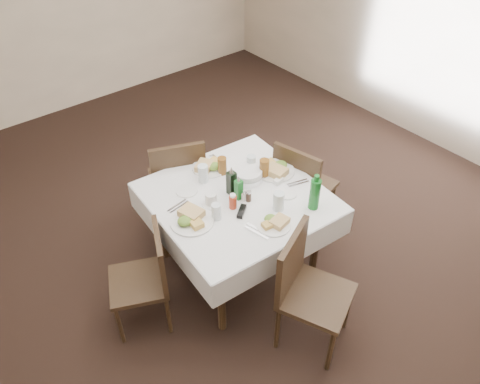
{
  "coord_description": "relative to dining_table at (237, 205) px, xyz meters",
  "views": [
    {
      "loc": [
        -1.55,
        -2.0,
        2.99
      ],
      "look_at": [
        0.11,
        0.05,
        0.8
      ],
      "focal_mm": 35.0,
      "sensor_mm": 36.0,
      "label": 1
    }
  ],
  "objects": [
    {
      "name": "salt_shaker",
      "position": [
        0.01,
        -0.07,
        0.13
      ],
      "size": [
        0.04,
        0.04,
        0.08
      ],
      "color": "white",
      "rests_on": "dining_table"
    },
    {
      "name": "dining_table",
      "position": [
        0.0,
        0.0,
        0.0
      ],
      "size": [
        1.3,
        1.3,
        0.76
      ],
      "color": "black",
      "rests_on": "ground"
    },
    {
      "name": "chair_west",
      "position": [
        -0.79,
        0.0,
        -0.2
      ],
      "size": [
        0.52,
        0.52,
        0.83
      ],
      "color": "black",
      "rests_on": "ground"
    },
    {
      "name": "cutlery_e",
      "position": [
        0.45,
        -0.18,
        0.09
      ],
      "size": [
        0.18,
        0.09,
        0.01
      ],
      "color": "silver",
      "rests_on": "dining_table"
    },
    {
      "name": "green_bottle",
      "position": [
        0.34,
        -0.44,
        0.22
      ],
      "size": [
        0.08,
        0.08,
        0.29
      ],
      "color": "#176A23",
      "rests_on": "dining_table"
    },
    {
      "name": "water_w",
      "position": [
        -0.26,
        -0.1,
        0.15
      ],
      "size": [
        0.07,
        0.07,
        0.12
      ],
      "color": "silver",
      "rests_on": "dining_table"
    },
    {
      "name": "side_plate_b",
      "position": [
        0.3,
        -0.22,
        0.09
      ],
      "size": [
        0.14,
        0.14,
        0.01
      ],
      "color": "white",
      "rests_on": "dining_table"
    },
    {
      "name": "room_shell",
      "position": [
        -0.1,
        -0.06,
        1.04
      ],
      "size": [
        6.04,
        7.04,
        2.8
      ],
      "color": "#B9A88D",
      "rests_on": "ground"
    },
    {
      "name": "pepper_shaker",
      "position": [
        0.03,
        -0.09,
        0.13
      ],
      "size": [
        0.04,
        0.04,
        0.09
      ],
      "color": "#412F24",
      "rests_on": "dining_table"
    },
    {
      "name": "iced_tea_b",
      "position": [
        0.31,
        0.05,
        0.17
      ],
      "size": [
        0.08,
        0.08,
        0.16
      ],
      "color": "brown",
      "rests_on": "dining_table"
    },
    {
      "name": "meal_west",
      "position": [
        -0.42,
        -0.02,
        0.11
      ],
      "size": [
        0.3,
        0.3,
        0.07
      ],
      "color": "white",
      "rests_on": "dining_table"
    },
    {
      "name": "cutlery_s",
      "position": [
        -0.13,
        -0.38,
        0.09
      ],
      "size": [
        0.09,
        0.21,
        0.01
      ],
      "color": "silver",
      "rests_on": "dining_table"
    },
    {
      "name": "chair_north",
      "position": [
        -0.09,
        0.7,
        -0.14
      ],
      "size": [
        0.58,
        0.58,
        0.94
      ],
      "color": "black",
      "rests_on": "ground"
    },
    {
      "name": "water_s",
      "position": [
        0.14,
        -0.3,
        0.16
      ],
      "size": [
        0.08,
        0.08,
        0.15
      ],
      "color": "silver",
      "rests_on": "dining_table"
    },
    {
      "name": "iced_tea_a",
      "position": [
        0.08,
        0.29,
        0.16
      ],
      "size": [
        0.07,
        0.07,
        0.14
      ],
      "color": "brown",
      "rests_on": "dining_table"
    },
    {
      "name": "ground_plane",
      "position": [
        -0.1,
        -0.06,
        -0.67
      ],
      "size": [
        7.0,
        7.0,
        0.0
      ],
      "primitive_type": "plane",
      "color": "black"
    },
    {
      "name": "coffee_mug",
      "position": [
        -0.2,
        0.05,
        0.13
      ],
      "size": [
        0.14,
        0.14,
        0.1
      ],
      "color": "white",
      "rests_on": "dining_table"
    },
    {
      "name": "meal_east",
      "position": [
        0.42,
        0.04,
        0.11
      ],
      "size": [
        0.31,
        0.31,
        0.07
      ],
      "color": "white",
      "rests_on": "dining_table"
    },
    {
      "name": "cutlery_w",
      "position": [
        -0.41,
        0.17,
        0.09
      ],
      "size": [
        0.18,
        0.07,
        0.01
      ],
      "color": "silver",
      "rests_on": "dining_table"
    },
    {
      "name": "cutlery_n",
      "position": [
        0.15,
        0.45,
        0.09
      ],
      "size": [
        0.05,
        0.17,
        0.01
      ],
      "color": "silver",
      "rests_on": "dining_table"
    },
    {
      "name": "oil_cruet_dark",
      "position": [
        -0.01,
        0.05,
        0.19
      ],
      "size": [
        0.06,
        0.06,
        0.24
      ],
      "color": "black",
      "rests_on": "dining_table"
    },
    {
      "name": "sunglasses",
      "position": [
        -0.09,
        -0.17,
        0.1
      ],
      "size": [
        0.13,
        0.11,
        0.03
      ],
      "color": "black",
      "rests_on": "dining_table"
    },
    {
      "name": "meal_north",
      "position": [
        0.04,
        0.4,
        0.11
      ],
      "size": [
        0.28,
        0.28,
        0.06
      ],
      "color": "white",
      "rests_on": "dining_table"
    },
    {
      "name": "ketchup_bottle",
      "position": [
        -0.11,
        -0.08,
        0.14
      ],
      "size": [
        0.06,
        0.06,
        0.12
      ],
      "color": "#B2361C",
      "rests_on": "dining_table"
    },
    {
      "name": "meal_south",
      "position": [
        0.0,
        -0.4,
        0.11
      ],
      "size": [
        0.24,
        0.24,
        0.05
      ],
      "color": "white",
      "rests_on": "dining_table"
    },
    {
      "name": "side_plate_a",
      "position": [
        -0.26,
        0.28,
        0.09
      ],
      "size": [
        0.16,
        0.16,
        0.01
      ],
      "color": "white",
      "rests_on": "dining_table"
    },
    {
      "name": "water_e",
      "position": [
        0.29,
        0.18,
        0.15
      ],
      "size": [
        0.07,
        0.07,
        0.13
      ],
      "color": "silver",
      "rests_on": "dining_table"
    },
    {
      "name": "chair_east",
      "position": [
        0.69,
        0.0,
        -0.15
      ],
      "size": [
        0.52,
        0.52,
        0.91
      ],
      "color": "black",
      "rests_on": "ground"
    },
    {
      "name": "oil_cruet_green",
      "position": [
        -0.01,
        -0.03,
        0.18
      ],
      "size": [
        0.05,
        0.05,
        0.2
      ],
      "color": "#176A23",
      "rests_on": "dining_table"
    },
    {
      "name": "water_n",
      "position": [
        -0.09,
        0.3,
        0.16
      ],
      "size": [
        0.08,
        0.08,
        0.14
      ],
      "color": "silver",
      "rests_on": "dining_table"
    },
    {
      "name": "sugar_caddy",
      "position": [
        0.34,
        -0.08,
        0.11
      ],
      "size": [
        0.08,
        0.05,
        0.04
      ],
      "color": "white",
      "rests_on": "dining_table"
    },
    {
      "name": "chair_south",
      "position": [
        -0.05,
        -0.78,
        -0.14
      ],
      "size": [
        0.58,
        0.58,
        0.93
      ],
      "color": "black",
      "rests_on": "ground"
    },
    {
      "name": "bread_basket",
      "position": [
        0.19,
        0.11,
        0.13
      ],
      "size": [
        0.25,
        0.25,
        0.08
      ],
      "color": "silver",
      "rests_on": "dining_table"
    }
  ]
}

